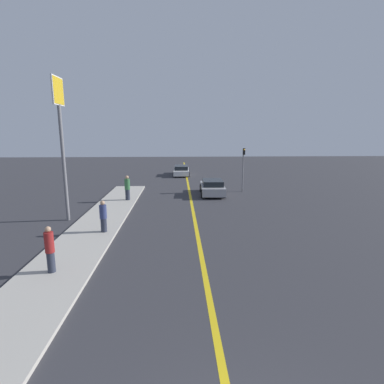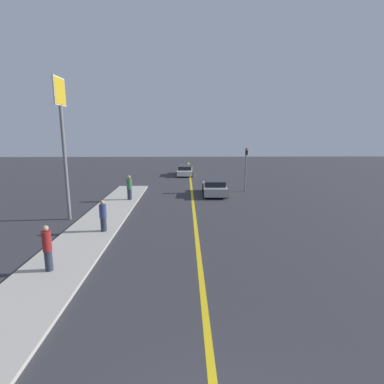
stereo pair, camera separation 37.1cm
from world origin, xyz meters
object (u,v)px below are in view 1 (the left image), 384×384
at_px(pedestrian_mid_group, 50,249).
at_px(roadside_sign, 60,120).
at_px(traffic_light, 243,165).
at_px(car_ahead_center, 181,170).
at_px(car_near_right_lane, 212,187).
at_px(pedestrian_far_standing, 103,216).
at_px(pedestrian_by_sign, 127,188).

distance_m(pedestrian_mid_group, roadside_sign, 8.65).
distance_m(traffic_light, roadside_sign, 14.86).
relative_size(car_ahead_center, traffic_light, 1.26).
xyz_separation_m(pedestrian_mid_group, traffic_light, (10.12, 15.02, 1.33)).
bearing_deg(traffic_light, roadside_sign, -146.24).
distance_m(car_near_right_lane, car_ahead_center, 11.71).
bearing_deg(pedestrian_far_standing, car_near_right_lane, 55.28).
xyz_separation_m(pedestrian_mid_group, pedestrian_by_sign, (0.81, 11.67, 0.05)).
distance_m(pedestrian_by_sign, traffic_light, 9.99).
distance_m(pedestrian_far_standing, roadside_sign, 6.08).
distance_m(pedestrian_mid_group, pedestrian_far_standing, 4.48).
relative_size(pedestrian_mid_group, traffic_light, 0.46).
bearing_deg(roadside_sign, pedestrian_far_standing, -43.65).
bearing_deg(car_ahead_center, pedestrian_far_standing, -100.14).
height_order(car_ahead_center, pedestrian_by_sign, pedestrian_by_sign).
bearing_deg(traffic_light, car_near_right_lane, -157.41).
relative_size(pedestrian_far_standing, pedestrian_by_sign, 0.89).
relative_size(car_ahead_center, pedestrian_mid_group, 2.75).
distance_m(pedestrian_far_standing, pedestrian_by_sign, 7.26).
bearing_deg(pedestrian_by_sign, pedestrian_mid_group, -93.95).
xyz_separation_m(pedestrian_far_standing, pedestrian_by_sign, (0.00, 7.26, 0.10)).
bearing_deg(traffic_light, pedestrian_mid_group, -123.97).
height_order(car_near_right_lane, car_ahead_center, car_near_right_lane).
bearing_deg(car_ahead_center, pedestrian_mid_group, -100.00).
relative_size(car_ahead_center, pedestrian_far_standing, 2.92).
relative_size(car_near_right_lane, traffic_light, 1.11).
distance_m(pedestrian_far_standing, traffic_light, 14.19).
xyz_separation_m(car_near_right_lane, car_ahead_center, (-2.43, 11.46, -0.04)).
height_order(car_near_right_lane, pedestrian_far_standing, pedestrian_far_standing).
distance_m(car_ahead_center, roadside_sign, 20.24).
distance_m(car_near_right_lane, pedestrian_by_sign, 6.93).
bearing_deg(pedestrian_mid_group, pedestrian_by_sign, 86.05).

